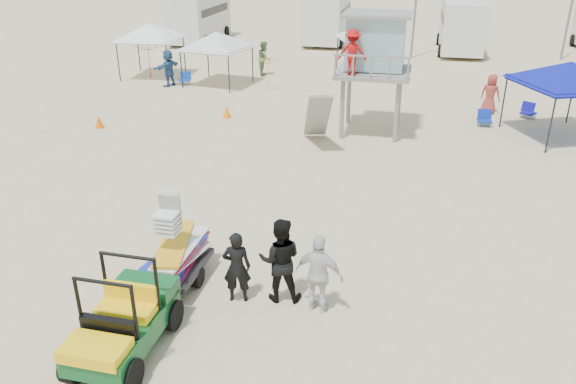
% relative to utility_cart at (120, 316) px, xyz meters
% --- Properties ---
extents(ground, '(140.00, 140.00, 0.00)m').
position_rel_utility_cart_xyz_m(ground, '(1.48, 1.76, -0.83)').
color(ground, beige).
rests_on(ground, ground).
extents(utility_cart, '(1.25, 2.36, 1.78)m').
position_rel_utility_cart_xyz_m(utility_cart, '(0.00, 0.00, 0.00)').
color(utility_cart, '#0C4D1E').
rests_on(utility_cart, ground).
extents(surf_trailer, '(1.19, 2.17, 1.91)m').
position_rel_utility_cart_xyz_m(surf_trailer, '(0.01, 2.33, -0.05)').
color(surf_trailer, black).
rests_on(surf_trailer, ground).
extents(man_left, '(0.64, 0.49, 1.58)m').
position_rel_utility_cart_xyz_m(man_left, '(1.52, 2.03, -0.04)').
color(man_left, black).
rests_on(man_left, ground).
extents(man_mid, '(1.00, 0.84, 1.85)m').
position_rel_utility_cart_xyz_m(man_mid, '(2.37, 2.28, 0.09)').
color(man_mid, black).
rests_on(man_mid, ground).
extents(man_right, '(1.06, 0.60, 1.71)m').
position_rel_utility_cart_xyz_m(man_right, '(3.22, 2.03, 0.02)').
color(man_right, silver).
rests_on(man_right, ground).
extents(lifeguard_tower, '(2.71, 2.71, 4.33)m').
position_rel_utility_cart_xyz_m(lifeguard_tower, '(3.17, 13.84, 2.40)').
color(lifeguard_tower, gray).
rests_on(lifeguard_tower, ground).
extents(canopy_blue, '(4.16, 4.16, 3.24)m').
position_rel_utility_cart_xyz_m(canopy_blue, '(10.21, 14.70, 1.86)').
color(canopy_blue, black).
rests_on(canopy_blue, ground).
extents(canopy_white_a, '(3.23, 3.23, 3.04)m').
position_rel_utility_cart_xyz_m(canopy_white_a, '(-4.99, 19.73, 1.66)').
color(canopy_white_a, black).
rests_on(canopy_white_a, ground).
extents(canopy_white_b, '(2.98, 2.98, 3.21)m').
position_rel_utility_cart_xyz_m(canopy_white_b, '(-8.98, 20.66, 1.83)').
color(canopy_white_b, black).
rests_on(canopy_white_b, ground).
extents(canopy_white_c, '(3.55, 3.55, 3.08)m').
position_rel_utility_cart_xyz_m(canopy_white_c, '(2.08, 23.98, 1.70)').
color(canopy_white_c, black).
rests_on(canopy_white_c, ground).
extents(umbrella_a, '(2.15, 2.19, 1.85)m').
position_rel_utility_cart_xyz_m(umbrella_a, '(-9.11, 20.47, 0.09)').
color(umbrella_a, '#AD3512').
rests_on(umbrella_a, ground).
extents(umbrella_b, '(2.61, 2.60, 1.68)m').
position_rel_utility_cart_xyz_m(umbrella_b, '(-2.12, 19.06, 0.01)').
color(umbrella_b, yellow).
rests_on(umbrella_b, ground).
extents(cone_near, '(0.34, 0.34, 0.50)m').
position_rel_utility_cart_xyz_m(cone_near, '(-2.77, 14.33, -0.58)').
color(cone_near, orange).
rests_on(cone_near, ground).
extents(cone_far, '(0.34, 0.34, 0.50)m').
position_rel_utility_cart_xyz_m(cone_far, '(-7.28, 11.94, -0.58)').
color(cone_far, orange).
rests_on(cone_far, ground).
extents(beach_chair_a, '(0.72, 0.81, 0.64)m').
position_rel_utility_cart_xyz_m(beach_chair_a, '(-6.67, 19.40, -0.52)').
color(beach_chair_a, '#103EB4').
rests_on(beach_chair_a, ground).
extents(beach_chair_b, '(0.57, 0.61, 0.64)m').
position_rel_utility_cart_xyz_m(beach_chair_b, '(7.64, 15.55, -0.52)').
color(beach_chair_b, '#0E2B9F').
rests_on(beach_chair_b, ground).
extents(beach_chair_c, '(0.73, 0.82, 0.64)m').
position_rel_utility_cart_xyz_m(beach_chair_c, '(9.52, 17.08, -0.52)').
color(beach_chair_c, '#100E9E').
rests_on(beach_chair_c, ground).
extents(rv_far_left, '(2.64, 6.80, 3.25)m').
position_rel_utility_cart_xyz_m(rv_far_left, '(-10.52, 31.76, 0.97)').
color(rv_far_left, silver).
rests_on(rv_far_left, ground).
extents(rv_mid_left, '(2.65, 6.50, 3.25)m').
position_rel_utility_cart_xyz_m(rv_mid_left, '(-1.52, 33.26, 0.97)').
color(rv_mid_left, silver).
rests_on(rv_mid_left, ground).
extents(rv_mid_right, '(2.64, 7.00, 3.25)m').
position_rel_utility_cart_xyz_m(rv_mid_right, '(7.48, 31.76, 0.97)').
color(rv_mid_right, silver).
rests_on(rv_mid_right, ground).
extents(distant_beachgoers, '(22.31, 12.13, 1.81)m').
position_rel_utility_cart_xyz_m(distant_beachgoers, '(-0.98, 20.62, 0.05)').
color(distant_beachgoers, '#A5372F').
rests_on(distant_beachgoers, ground).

